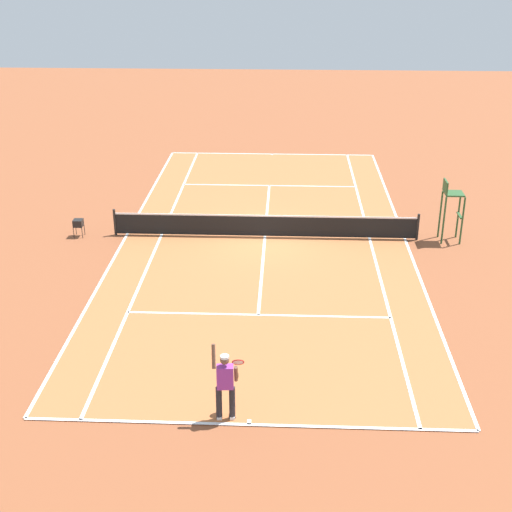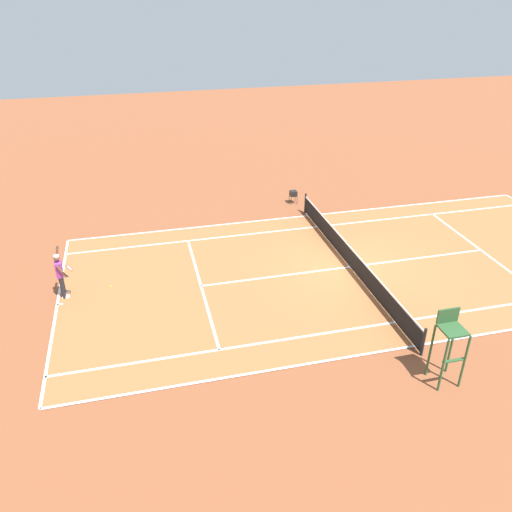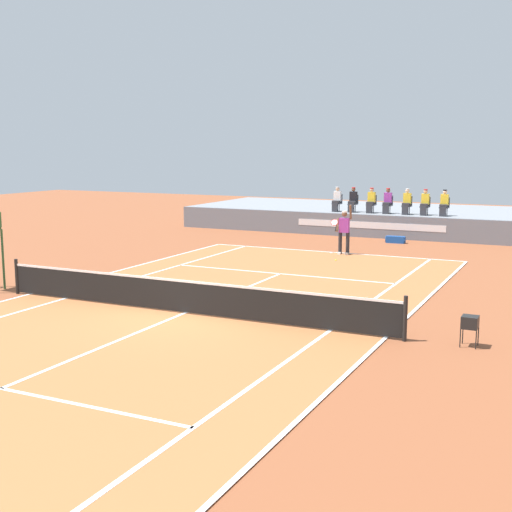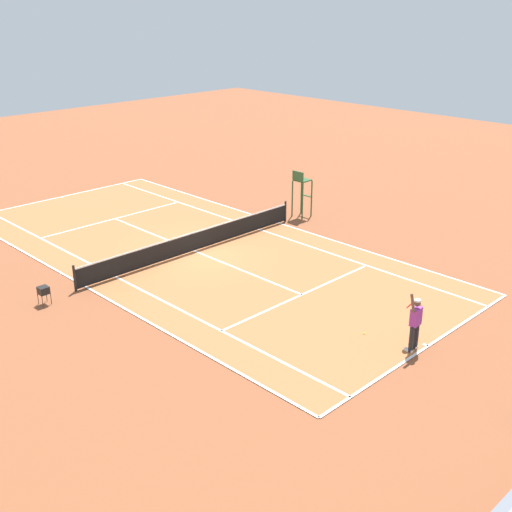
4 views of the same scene
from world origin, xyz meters
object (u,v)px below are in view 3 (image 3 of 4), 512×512
Objects in this scene: spectator_seated_4 at (407,202)px; tennis_ball at (336,260)px; equipment_bag at (395,240)px; spectator_seated_2 at (371,201)px; spectator_seated_6 at (444,203)px; spectator_seated_5 at (425,203)px; spectator_seated_3 at (387,201)px; tennis_player at (344,231)px; ball_hopper at (470,322)px; spectator_seated_0 at (337,200)px; spectator_seated_1 at (353,200)px.

spectator_seated_4 is 18.60× the size of tennis_ball.
spectator_seated_2 is at bearing 129.20° from equipment_bag.
spectator_seated_6 is at bearing 0.00° from spectator_seated_2.
spectator_seated_6 is 1.39× the size of equipment_bag.
spectator_seated_5 is 1.39× the size of equipment_bag.
spectator_seated_3 is 18.60× the size of tennis_ball.
spectator_seated_5 is at bearing 0.00° from spectator_seated_3.
tennis_player is at bearing -90.32° from spectator_seated_3.
ball_hopper is at bearing -56.16° from tennis_ball.
equipment_bag is at bearing -32.04° from spectator_seated_0.
spectator_seated_4 and spectator_seated_5 have the same top height.
spectator_seated_1 is at bearing 140.86° from equipment_bag.
spectator_seated_6 is at bearing 0.00° from spectator_seated_4.
spectator_seated_5 is 6.94m from tennis_player.
tennis_player is 2.28× the size of equipment_bag.
equipment_bag is at bearing -87.95° from spectator_seated_4.
spectator_seated_1 is 8.76m from tennis_ball.
spectator_seated_0 is 20.40m from ball_hopper.
spectator_seated_3 and spectator_seated_4 have the same top height.
spectator_seated_6 reaches higher than ball_hopper.
spectator_seated_2 is 1.00× the size of spectator_seated_3.
ball_hopper is (6.78, -11.43, -0.42)m from tennis_player.
spectator_seated_1 is 6.91m from tennis_player.
spectator_seated_4 is (3.62, 0.00, 0.00)m from spectator_seated_0.
spectator_seated_2 and spectator_seated_4 have the same top height.
spectator_seated_5 reaches higher than tennis_player.
spectator_seated_4 is (0.97, 0.00, 0.00)m from spectator_seated_3.
tennis_player is at bearing 98.61° from tennis_ball.
spectator_seated_5 is at bearing 105.13° from ball_hopper.
tennis_ball is at bearing -82.76° from spectator_seated_2.
spectator_seated_1 is 1.81× the size of ball_hopper.
spectator_seated_2 and spectator_seated_3 have the same top height.
spectator_seated_4 is at bearing 0.00° from spectator_seated_3.
spectator_seated_1 is 1.00× the size of spectator_seated_2.
spectator_seated_2 is at bearing 180.00° from spectator_seated_5.
equipment_bag is at bearing -50.80° from spectator_seated_2.
tennis_player is 2.98× the size of ball_hopper.
spectator_seated_4 is 0.89m from spectator_seated_5.
spectator_seated_2 and spectator_seated_5 have the same top height.
equipment_bag is at bearing 109.86° from ball_hopper.
tennis_player is at bearing -83.12° from spectator_seated_2.
spectator_seated_6 is 0.61× the size of tennis_player.
spectator_seated_0 and spectator_seated_5 have the same top height.
spectator_seated_0 is 1.00× the size of spectator_seated_4.
spectator_seated_3 and spectator_seated_5 have the same top height.
equipment_bag is (0.08, -2.31, -1.58)m from spectator_seated_4.
spectator_seated_1 is at bearing 180.00° from spectator_seated_5.
spectator_seated_6 is (5.43, 0.00, 0.00)m from spectator_seated_0.
spectator_seated_6 reaches higher than equipment_bag.
equipment_bag is at bearing 75.91° from tennis_player.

